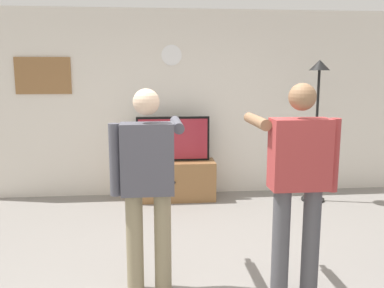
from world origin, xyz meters
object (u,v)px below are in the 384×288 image
Objects in this scene: wall_clock at (172,55)px; framed_picture at (43,76)px; tv_stand at (174,180)px; person_standing_nearer_lamp at (148,179)px; floor_lamp at (318,102)px; person_standing_nearer_couch at (298,178)px; television at (173,139)px.

wall_clock is 0.38× the size of framed_picture.
tv_stand is at bearing -90.00° from wall_clock.
floor_lamp is at bearing 44.03° from person_standing_nearer_lamp.
floor_lamp reaches higher than person_standing_nearer_lamp.
framed_picture reaches higher than floor_lamp.
television is at bearing 107.15° from person_standing_nearer_couch.
floor_lamp reaches higher than person_standing_nearer_couch.
tv_stand is 1.54× the size of framed_picture.
wall_clock is 0.15× the size of floor_lamp.
wall_clock reaches higher than person_standing_nearer_couch.
framed_picture is at bearing 117.86° from person_standing_nearer_lamp.
framed_picture reaches higher than person_standing_nearer_lamp.
floor_lamp is at bearing -7.21° from tv_stand.
floor_lamp is at bearing -8.53° from television.
wall_clock is 0.17× the size of person_standing_nearer_couch.
television is 3.56× the size of wall_clock.
wall_clock is at bearing 90.00° from television.
floor_lamp is (1.98, -0.54, -0.64)m from wall_clock.
floor_lamp reaches higher than tv_stand.
wall_clock reaches higher than framed_picture.
wall_clock is (0.00, 0.24, 1.18)m from television.
person_standing_nearer_lamp is (-2.31, -2.24, -0.46)m from floor_lamp.
person_standing_nearer_lamp is 0.97× the size of person_standing_nearer_couch.
wall_clock is 2.15m from floor_lamp.
television is 2.86m from person_standing_nearer_couch.
framed_picture is at bearing 171.80° from floor_lamp.
person_standing_nearer_lamp is at bearing -97.63° from tv_stand.
person_standing_nearer_couch is at bearing -115.00° from floor_lamp.
framed_picture is 3.84m from floor_lamp.
floor_lamp is at bearing 65.00° from person_standing_nearer_couch.
floor_lamp reaches higher than television.
wall_clock is at bearing 83.16° from person_standing_nearer_lamp.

